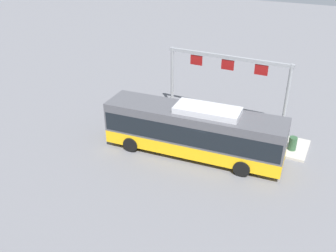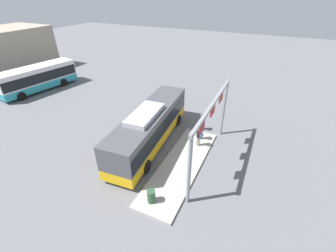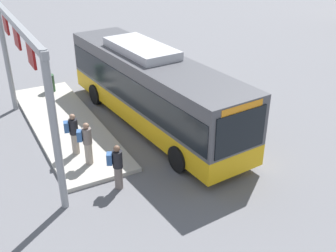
% 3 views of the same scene
% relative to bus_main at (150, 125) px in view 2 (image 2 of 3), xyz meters
% --- Properties ---
extents(ground_plane, '(120.00, 120.00, 0.00)m').
position_rel_bus_main_xyz_m(ground_plane, '(0.01, 0.00, -1.81)').
color(ground_plane, slate).
extents(platform_curb, '(10.00, 2.80, 0.16)m').
position_rel_bus_main_xyz_m(platform_curb, '(-1.64, -3.52, -1.73)').
color(platform_curb, '#B2ADA3').
rests_on(platform_curb, ground).
extents(bus_main, '(11.46, 3.39, 3.46)m').
position_rel_bus_main_xyz_m(bus_main, '(0.00, 0.00, 0.00)').
color(bus_main, '#EAAD14').
rests_on(bus_main, ground).
extents(bus_background_left, '(9.91, 4.11, 3.10)m').
position_rel_bus_main_xyz_m(bus_background_left, '(4.34, 18.97, -0.04)').
color(bus_background_left, teal).
rests_on(bus_background_left, ground).
extents(person_boarding, '(0.48, 0.60, 1.67)m').
position_rel_bus_main_xyz_m(person_boarding, '(2.12, -3.70, -0.76)').
color(person_boarding, gray).
rests_on(person_boarding, platform_curb).
extents(person_waiting_near, '(0.51, 0.60, 1.67)m').
position_rel_bus_main_xyz_m(person_waiting_near, '(3.87, -3.26, -0.92)').
color(person_waiting_near, slate).
rests_on(person_waiting_near, ground).
extents(person_waiting_mid, '(0.41, 0.57, 1.67)m').
position_rel_bus_main_xyz_m(person_waiting_mid, '(1.17, -3.91, -0.76)').
color(person_waiting_mid, gray).
rests_on(person_waiting_mid, platform_curb).
extents(platform_sign_gantry, '(8.98, 0.24, 5.20)m').
position_rel_bus_main_xyz_m(platform_sign_gantry, '(-0.30, -5.14, 1.92)').
color(platform_sign_gantry, gray).
rests_on(platform_sign_gantry, ground).
extents(trash_bin, '(0.52, 0.52, 0.90)m').
position_rel_bus_main_xyz_m(trash_bin, '(-5.67, -3.15, -1.20)').
color(trash_bin, '#2D5133').
rests_on(trash_bin, platform_curb).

